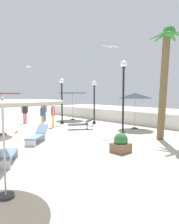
# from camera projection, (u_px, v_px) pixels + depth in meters

# --- Properties ---
(ground_plane) EXTENTS (56.00, 56.00, 0.00)m
(ground_plane) POSITION_uv_depth(u_px,v_px,m) (47.00, 142.00, 10.63)
(ground_plane) COLOR beige
(boundary_wall) EXTENTS (25.20, 0.30, 1.08)m
(boundary_wall) POSITION_uv_depth(u_px,v_px,m) (141.00, 119.00, 16.31)
(boundary_wall) COLOR silver
(boundary_wall) RESTS_ON ground_plane
(patio_umbrella_0) EXTENTS (2.57, 2.57, 2.74)m
(patio_umbrella_0) POSITION_uv_depth(u_px,v_px,m) (72.00, 94.00, 19.68)
(patio_umbrella_0) COLOR #333338
(patio_umbrella_0) RESTS_ON ground_plane
(patio_umbrella_1) EXTENTS (2.39, 2.39, 2.61)m
(patio_umbrella_1) POSITION_uv_depth(u_px,v_px,m) (135.00, 96.00, 14.60)
(patio_umbrella_1) COLOR #333338
(patio_umbrella_1) RESTS_ON ground_plane
(patio_umbrella_2) EXTENTS (2.81, 2.81, 2.43)m
(patio_umbrella_2) POSITION_uv_depth(u_px,v_px,m) (3.00, 105.00, 4.79)
(patio_umbrella_2) COLOR #333338
(patio_umbrella_2) RESTS_ON ground_plane
(patio_umbrella_3) EXTENTS (2.23, 2.23, 2.63)m
(patio_umbrella_3) POSITION_uv_depth(u_px,v_px,m) (1.00, 97.00, 12.43)
(patio_umbrella_3) COLOR #333338
(patio_umbrella_3) RESTS_ON ground_plane
(palm_tree_1) EXTENTS (2.08, 2.09, 6.02)m
(palm_tree_1) POSITION_uv_depth(u_px,v_px,m) (165.00, 72.00, 10.95)
(palm_tree_1) COLOR brown
(palm_tree_1) RESTS_ON ground_plane
(lamp_post_0) EXTENTS (0.42, 0.42, 3.57)m
(lamp_post_0) POSITION_uv_depth(u_px,v_px,m) (94.00, 95.00, 17.01)
(lamp_post_0) COLOR black
(lamp_post_0) RESTS_ON ground_plane
(lamp_post_1) EXTENTS (0.41, 0.41, 3.75)m
(lamp_post_1) POSITION_uv_depth(u_px,v_px,m) (62.00, 94.00, 17.05)
(lamp_post_1) COLOR black
(lamp_post_1) RESTS_ON ground_plane
(lamp_post_3) EXTENTS (0.39, 0.39, 4.42)m
(lamp_post_3) POSITION_uv_depth(u_px,v_px,m) (123.00, 89.00, 12.09)
(lamp_post_3) COLOR black
(lamp_post_3) RESTS_ON ground_plane
(lounge_chair_0) EXTENTS (1.61, 1.81, 0.84)m
(lounge_chair_0) POSITION_uv_depth(u_px,v_px,m) (37.00, 135.00, 10.60)
(lounge_chair_0) COLOR #B7B7BC
(lounge_chair_0) RESTS_ON ground_plane
(lounge_chair_1) EXTENTS (1.86, 1.51, 0.84)m
(lounge_chair_1) POSITION_uv_depth(u_px,v_px,m) (5.00, 155.00, 7.16)
(lounge_chair_1) COLOR #B7B7BC
(lounge_chair_1) RESTS_ON ground_plane
(lounge_chair_2) EXTENTS (1.44, 1.86, 0.82)m
(lounge_chair_2) POSITION_uv_depth(u_px,v_px,m) (81.00, 124.00, 14.55)
(lounge_chair_2) COLOR #B7B7BC
(lounge_chair_2) RESTS_ON ground_plane
(guest_0) EXTENTS (0.40, 0.48, 1.67)m
(guest_0) POSITION_uv_depth(u_px,v_px,m) (42.00, 114.00, 15.50)
(guest_0) COLOR gold
(guest_0) RESTS_ON ground_plane
(guest_1) EXTENTS (0.28, 0.56, 1.59)m
(guest_1) POSITION_uv_depth(u_px,v_px,m) (44.00, 111.00, 18.85)
(guest_1) COLOR #3359B2
(guest_1) RESTS_ON ground_plane
(guest_2) EXTENTS (0.34, 0.54, 1.67)m
(guest_2) POSITION_uv_depth(u_px,v_px,m) (25.00, 111.00, 17.44)
(guest_2) COLOR #D8333F
(guest_2) RESTS_ON ground_plane
(guest_3) EXTENTS (0.51, 0.37, 1.75)m
(guest_3) POSITION_uv_depth(u_px,v_px,m) (53.00, 113.00, 15.35)
(guest_3) COLOR gold
(guest_3) RESTS_ON ground_plane
(seagull_0) EXTENTS (0.58, 1.04, 0.14)m
(seagull_0) POSITION_uv_depth(u_px,v_px,m) (111.00, 47.00, 13.01)
(seagull_0) COLOR white
(seagull_1) EXTENTS (1.07, 0.77, 0.15)m
(seagull_1) POSITION_uv_depth(u_px,v_px,m) (28.00, 67.00, 15.02)
(seagull_1) COLOR white
(planter) EXTENTS (0.70, 0.70, 0.85)m
(planter) POSITION_uv_depth(u_px,v_px,m) (121.00, 144.00, 8.82)
(planter) COLOR brown
(planter) RESTS_ON ground_plane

